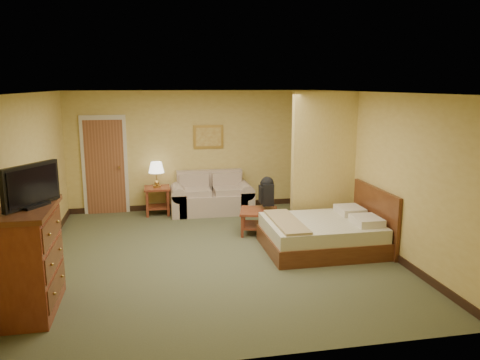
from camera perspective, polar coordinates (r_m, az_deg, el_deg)
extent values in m
plane|color=#4C5134|center=(7.73, -2.90, -9.05)|extent=(6.00, 6.00, 0.00)
plane|color=white|center=(7.24, -3.12, 10.60)|extent=(6.00, 6.00, 0.00)
cube|color=#CFB358|center=(10.31, -5.35, 3.60)|extent=(5.50, 0.02, 2.60)
cube|color=#CFB358|center=(7.51, -24.25, -0.36)|extent=(0.02, 6.00, 2.60)
cube|color=#CFB358|center=(8.21, 16.36, 1.14)|extent=(0.02, 6.00, 2.60)
cube|color=#CFB358|center=(8.80, 10.13, 2.10)|extent=(1.20, 0.15, 2.60)
cube|color=beige|center=(10.32, -16.15, 1.79)|extent=(0.94, 0.06, 2.10)
cube|color=brown|center=(10.31, -16.14, 1.50)|extent=(0.80, 0.04, 2.00)
cylinder|color=#AC893F|center=(10.23, -14.49, 1.51)|extent=(0.04, 0.12, 0.04)
cube|color=black|center=(10.55, -5.22, -3.10)|extent=(5.50, 0.02, 0.12)
cube|color=tan|center=(10.09, -3.45, -2.83)|extent=(1.44, 0.77, 0.43)
cube|color=tan|center=(10.31, -3.72, 0.00)|extent=(1.44, 0.19, 0.45)
cube|color=tan|center=(10.02, -7.54, -2.86)|extent=(0.31, 0.77, 0.48)
cube|color=tan|center=(10.20, 0.56, -2.50)|extent=(0.31, 0.77, 0.48)
cube|color=maroon|center=(10.05, -10.08, -0.98)|extent=(0.54, 0.54, 0.04)
cube|color=maroon|center=(10.15, -10.00, -3.23)|extent=(0.45, 0.45, 0.03)
cube|color=maroon|center=(9.91, -11.24, -2.96)|extent=(0.05, 0.05, 0.55)
cube|color=maroon|center=(9.91, -8.76, -2.86)|extent=(0.05, 0.05, 0.55)
cube|color=maroon|center=(10.33, -11.24, -2.37)|extent=(0.05, 0.05, 0.55)
cube|color=maroon|center=(10.33, -8.86, -2.28)|extent=(0.05, 0.05, 0.55)
cylinder|color=#AC893F|center=(10.04, -10.09, -0.76)|extent=(0.16, 0.16, 0.04)
cylinder|color=#AC893F|center=(10.00, -10.13, 0.41)|extent=(0.02, 0.02, 0.27)
cone|color=white|center=(9.96, -10.17, 1.53)|extent=(0.33, 0.33, 0.23)
cube|color=maroon|center=(8.69, 2.31, -3.82)|extent=(0.83, 0.83, 0.04)
cube|color=maroon|center=(8.76, 2.29, -5.53)|extent=(0.71, 0.71, 0.03)
cube|color=maroon|center=(8.41, 0.81, -5.84)|extent=(0.05, 0.05, 0.41)
cube|color=maroon|center=(9.08, 3.66, -4.55)|extent=(0.05, 0.05, 0.41)
cube|color=#B78E3F|center=(10.29, -3.88, 5.28)|extent=(0.66, 0.03, 0.51)
cube|color=#B18036|center=(10.27, -3.87, 5.27)|extent=(0.55, 0.02, 0.40)
cube|color=maroon|center=(6.23, -24.30, -9.14)|extent=(0.57, 1.14, 1.25)
cube|color=#502612|center=(6.05, -24.82, -3.30)|extent=(0.64, 1.23, 0.06)
cube|color=black|center=(6.01, -23.93, -2.84)|extent=(0.37, 0.42, 0.03)
cube|color=black|center=(5.96, -24.12, -0.57)|extent=(0.49, 0.74, 0.50)
cube|color=#502612|center=(8.01, 9.79, -7.40)|extent=(1.86, 1.49, 0.28)
cube|color=beige|center=(7.93, 9.85, -5.69)|extent=(1.80, 1.43, 0.22)
cube|color=#502612|center=(8.28, 16.12, -4.37)|extent=(0.06, 1.58, 1.02)
cube|color=silver|center=(7.85, 15.19, -4.83)|extent=(0.42, 0.51, 0.13)
cube|color=silver|center=(8.42, 13.25, -3.64)|extent=(0.42, 0.51, 0.13)
cube|color=#9C8655|center=(7.71, 5.66, -5.08)|extent=(0.42, 1.39, 0.05)
cube|color=black|center=(8.78, 3.32, -1.70)|extent=(0.22, 0.32, 0.41)
sphere|color=black|center=(8.74, 3.33, -0.39)|extent=(0.25, 0.25, 0.25)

